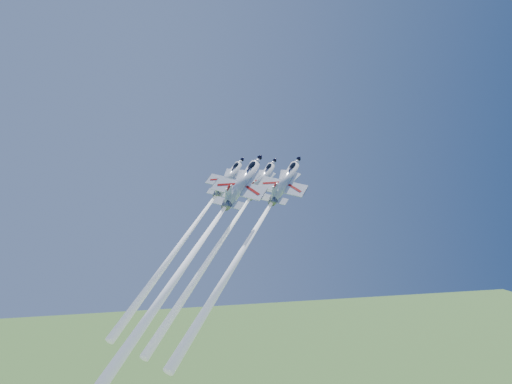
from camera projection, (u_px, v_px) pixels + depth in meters
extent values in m
cylinder|color=white|center=(262.00, 180.00, 128.47)|extent=(4.94, 8.66, 10.22)
cone|color=white|center=(273.00, 163.00, 133.03)|extent=(2.89, 3.26, 3.04)
cone|color=black|center=(275.00, 159.00, 134.10)|extent=(1.46, 1.64, 1.53)
cone|color=slate|center=(251.00, 197.00, 124.26)|extent=(2.66, 2.65, 2.23)
ellipsoid|color=black|center=(269.00, 167.00, 131.00)|extent=(2.57, 2.68, 2.52)
cube|color=black|center=(266.00, 169.00, 129.89)|extent=(0.78, 0.85, 0.87)
cube|color=white|center=(260.00, 184.00, 127.85)|extent=(9.37, 7.40, 4.10)
cube|color=white|center=(261.00, 174.00, 130.47)|extent=(2.69, 2.48, 2.11)
cube|color=white|center=(270.00, 176.00, 129.66)|extent=(2.69, 2.48, 2.11)
cube|color=white|center=(252.00, 195.00, 124.93)|extent=(5.06, 3.99, 2.17)
cube|color=white|center=(252.00, 189.00, 124.13)|extent=(2.01, 3.02, 3.56)
cube|color=#A50A08|center=(252.00, 183.00, 123.50)|extent=(0.89, 1.05, 1.11)
cube|color=black|center=(262.00, 183.00, 129.03)|extent=(5.76, 5.75, 5.76)
sphere|color=white|center=(250.00, 198.00, 124.10)|extent=(1.01, 1.11, 1.01)
cone|color=white|center=(204.00, 267.00, 109.36)|extent=(11.96, 27.42, 35.23)
cylinder|color=white|center=(228.00, 179.00, 123.03)|extent=(4.60, 8.07, 9.52)
cone|color=white|center=(240.00, 162.00, 127.28)|extent=(2.69, 3.04, 2.83)
cone|color=black|center=(243.00, 158.00, 128.27)|extent=(1.36, 1.53, 1.42)
cone|color=slate|center=(216.00, 195.00, 119.10)|extent=(2.48, 2.47, 2.08)
ellipsoid|color=black|center=(236.00, 166.00, 125.39)|extent=(2.40, 2.50, 2.35)
cube|color=black|center=(233.00, 168.00, 124.35)|extent=(0.73, 0.80, 0.81)
cube|color=white|center=(226.00, 182.00, 122.45)|extent=(8.73, 6.90, 3.83)
cube|color=white|center=(228.00, 173.00, 124.90)|extent=(2.51, 2.31, 1.96)
cube|color=white|center=(237.00, 175.00, 124.14)|extent=(2.51, 2.31, 1.96)
cube|color=white|center=(218.00, 193.00, 119.73)|extent=(4.72, 3.72, 2.02)
cube|color=white|center=(218.00, 187.00, 118.98)|extent=(1.87, 2.82, 3.32)
cube|color=#A50A08|center=(218.00, 182.00, 118.40)|extent=(0.83, 0.98, 1.03)
cube|color=black|center=(229.00, 182.00, 123.55)|extent=(5.37, 5.36, 5.37)
sphere|color=white|center=(216.00, 196.00, 118.95)|extent=(0.94, 1.03, 0.94)
cone|color=white|center=(169.00, 259.00, 105.82)|extent=(10.76, 24.52, 31.46)
cylinder|color=white|center=(285.00, 182.00, 119.87)|extent=(5.41, 9.48, 11.19)
cone|color=white|center=(297.00, 162.00, 124.87)|extent=(3.16, 3.57, 3.32)
cone|color=black|center=(299.00, 158.00, 126.03)|extent=(1.60, 1.80, 1.67)
cone|color=slate|center=(272.00, 202.00, 115.26)|extent=(2.91, 2.91, 2.44)
ellipsoid|color=black|center=(292.00, 166.00, 122.65)|extent=(2.81, 2.94, 2.76)
cube|color=black|center=(290.00, 169.00, 121.43)|extent=(0.86, 0.94, 0.95)
cube|color=white|center=(282.00, 186.00, 119.19)|extent=(10.26, 8.11, 4.50)
cube|color=white|center=(283.00, 175.00, 122.07)|extent=(2.95, 2.72, 2.31)
cube|color=white|center=(294.00, 177.00, 121.18)|extent=(2.95, 2.72, 2.31)
cube|color=white|center=(274.00, 199.00, 115.99)|extent=(5.54, 4.37, 2.38)
cube|color=white|center=(274.00, 192.00, 115.11)|extent=(2.20, 3.31, 3.90)
cube|color=#A50A08|center=(275.00, 186.00, 114.43)|extent=(0.97, 1.15, 1.21)
cube|color=black|center=(285.00, 185.00, 120.48)|extent=(6.31, 6.30, 6.31)
sphere|color=white|center=(272.00, 203.00, 115.08)|extent=(1.11, 1.21, 1.10)
cone|color=white|center=(228.00, 275.00, 100.97)|extent=(11.78, 26.55, 33.96)
cylinder|color=white|center=(242.00, 183.00, 115.38)|extent=(5.85, 10.26, 12.10)
cone|color=white|center=(257.00, 161.00, 120.78)|extent=(3.42, 3.86, 3.60)
cone|color=black|center=(261.00, 156.00, 122.04)|extent=(1.73, 1.94, 1.81)
cone|color=slate|center=(226.00, 206.00, 110.39)|extent=(3.15, 3.14, 2.64)
ellipsoid|color=black|center=(252.00, 166.00, 118.38)|extent=(3.04, 3.18, 2.99)
cube|color=black|center=(248.00, 169.00, 117.06)|extent=(0.93, 1.01, 1.03)
cube|color=white|center=(239.00, 188.00, 114.64)|extent=(11.10, 8.77, 4.86)
cube|color=white|center=(241.00, 175.00, 117.75)|extent=(3.19, 2.94, 2.49)
cube|color=white|center=(253.00, 178.00, 116.79)|extent=(3.19, 2.94, 2.49)
cube|color=white|center=(229.00, 203.00, 111.18)|extent=(6.00, 4.72, 2.57)
cube|color=white|center=(228.00, 195.00, 110.23)|extent=(2.38, 3.58, 4.22)
cube|color=#A50A08|center=(228.00, 188.00, 109.49)|extent=(1.05, 1.24, 1.31)
cube|color=black|center=(242.00, 187.00, 116.04)|extent=(6.82, 6.81, 6.83)
sphere|color=white|center=(225.00, 207.00, 110.20)|extent=(1.20, 1.31, 1.19)
cone|color=white|center=(168.00, 290.00, 95.05)|extent=(12.66, 28.51, 36.46)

